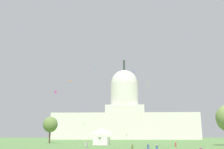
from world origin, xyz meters
The scene contains 16 objects.
capitol_building centered at (4.10, 196.94, 19.44)m, with size 125.20×24.86×71.00m.
event_tent centered at (-5.08, 65.67, 2.96)m, with size 6.20×6.69×5.90m.
tree_west_near centered at (-29.56, 84.76, 8.01)m, with size 7.76×7.39×11.49m.
person_olive_back_center centered at (4.42, 23.71, 0.72)m, with size 0.56×0.56×1.59m.
person_red_aisle_center centered at (18.19, 50.60, 0.68)m, with size 0.55×0.55×1.50m.
person_grey_edge_east centered at (-7.12, 41.59, 0.77)m, with size 0.47×0.47×1.65m.
person_denim_mid_center centered at (7.64, 25.04, 0.77)m, with size 0.64×0.64×1.69m.
person_white_front_left centered at (-8.86, 52.83, 0.65)m, with size 0.61×0.61×1.46m.
kite_yellow_mid centered at (17.33, 114.31, 33.86)m, with size 0.53×1.06×4.42m.
kite_violet_high centered at (-29.89, 163.89, 48.71)m, with size 1.38×1.53×0.15m.
kite_orange_mid centered at (-22.97, 90.76, 28.39)m, with size 1.81×1.29×3.30m.
kite_red_low centered at (12.33, 104.84, 13.44)m, with size 1.11×1.30×4.21m.
kite_magenta_mid centered at (-21.91, 62.47, 18.74)m, with size 1.02×1.04×0.99m.
kite_gold_high centered at (5.74, 157.00, 48.81)m, with size 0.83×0.86×3.76m.
kite_cyan_high centered at (-19.04, 165.83, 55.38)m, with size 0.64×0.88×4.79m.
kite_blue_mid centered at (8.26, 93.56, 34.15)m, with size 0.80×1.28×1.42m.
Camera 1 is at (2.62, -28.08, 3.28)m, focal length 40.63 mm.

